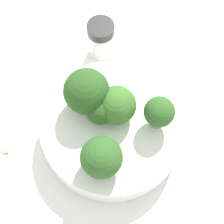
{
  "coord_description": "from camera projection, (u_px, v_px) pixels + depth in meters",
  "views": [
    {
      "loc": [
        -0.08,
        0.18,
        0.5
      ],
      "look_at": [
        0.0,
        0.0,
        0.08
      ],
      "focal_mm": 60.0,
      "sensor_mm": 36.0,
      "label": 1
    }
  ],
  "objects": [
    {
      "name": "broccoli_floret_4",
      "position": [
        87.0,
        92.0,
        0.47
      ],
      "size": [
        0.06,
        0.06,
        0.07
      ],
      "color": "#7A9E5B",
      "rests_on": "bowl"
    },
    {
      "name": "almond_crumb_0",
      "position": [
        79.0,
        72.0,
        0.58
      ],
      "size": [
        0.01,
        0.01,
        0.01
      ],
      "primitive_type": "cube",
      "rotation": [
        0.0,
        0.0,
        2.84
      ],
      "color": "olive",
      "rests_on": "ground_plane"
    },
    {
      "name": "bowl",
      "position": [
        112.0,
        129.0,
        0.52
      ],
      "size": [
        0.19,
        0.19,
        0.05
      ],
      "primitive_type": "cylinder",
      "color": "white",
      "rests_on": "ground_plane"
    },
    {
      "name": "almond_crumb_2",
      "position": [
        5.0,
        151.0,
        0.52
      ],
      "size": [
        0.01,
        0.01,
        0.01
      ],
      "primitive_type": "cube",
      "rotation": [
        0.0,
        0.0,
        0.59
      ],
      "color": "tan",
      "rests_on": "ground_plane"
    },
    {
      "name": "broccoli_floret_0",
      "position": [
        100.0,
        111.0,
        0.48
      ],
      "size": [
        0.04,
        0.04,
        0.04
      ],
      "color": "#7A9E5B",
      "rests_on": "bowl"
    },
    {
      "name": "pepper_shaker",
      "position": [
        101.0,
        39.0,
        0.57
      ],
      "size": [
        0.04,
        0.04,
        0.07
      ],
      "color": "silver",
      "rests_on": "ground_plane"
    },
    {
      "name": "broccoli_floret_2",
      "position": [
        120.0,
        107.0,
        0.48
      ],
      "size": [
        0.05,
        0.05,
        0.05
      ],
      "color": "#7A9E5B",
      "rests_on": "bowl"
    },
    {
      "name": "broccoli_floret_1",
      "position": [
        159.0,
        113.0,
        0.47
      ],
      "size": [
        0.04,
        0.04,
        0.05
      ],
      "color": "#7A9E5B",
      "rests_on": "bowl"
    },
    {
      "name": "almond_crumb_1",
      "position": [
        108.0,
        64.0,
        0.59
      ],
      "size": [
        0.01,
        0.01,
        0.01
      ],
      "primitive_type": "cube",
      "rotation": [
        0.0,
        0.0,
        3.85
      ],
      "color": "#AD7F4C",
      "rests_on": "ground_plane"
    },
    {
      "name": "broccoli_floret_3",
      "position": [
        102.0,
        158.0,
        0.44
      ],
      "size": [
        0.05,
        0.05,
        0.06
      ],
      "color": "#8EB770",
      "rests_on": "bowl"
    },
    {
      "name": "ground_plane",
      "position": [
        112.0,
        136.0,
        0.54
      ],
      "size": [
        3.0,
        3.0,
        0.0
      ],
      "primitive_type": "plane",
      "color": "white"
    }
  ]
}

